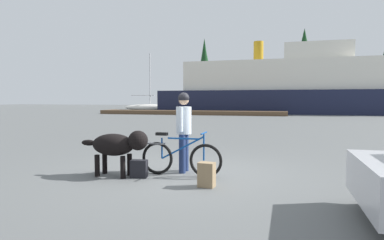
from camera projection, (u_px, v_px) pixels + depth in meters
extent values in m
plane|color=#595B5B|center=(184.00, 174.00, 6.85)|extent=(160.00, 160.00, 0.00)
torus|color=black|center=(206.00, 161.00, 6.49)|extent=(0.66, 0.06, 0.66)
torus|color=black|center=(157.00, 158.00, 6.77)|extent=(0.66, 0.06, 0.66)
cube|color=navy|center=(183.00, 139.00, 6.59)|extent=(0.65, 0.03, 0.03)
cube|color=navy|center=(182.00, 148.00, 6.60)|extent=(0.87, 0.03, 0.49)
cylinder|color=navy|center=(162.00, 148.00, 6.73)|extent=(0.03, 0.03, 0.42)
cylinder|color=navy|center=(204.00, 147.00, 6.48)|extent=(0.03, 0.03, 0.52)
cube|color=black|center=(162.00, 134.00, 6.71)|extent=(0.24, 0.10, 0.06)
cylinder|color=navy|center=(204.00, 133.00, 6.47)|extent=(0.03, 0.44, 0.03)
cube|color=slate|center=(156.00, 144.00, 6.75)|extent=(0.36, 0.14, 0.02)
cylinder|color=navy|center=(185.00, 152.00, 7.08)|extent=(0.14, 0.14, 0.81)
cylinder|color=navy|center=(182.00, 154.00, 6.87)|extent=(0.14, 0.14, 0.81)
cylinder|color=silver|center=(184.00, 120.00, 6.93)|extent=(0.32, 0.32, 0.57)
cylinder|color=silver|center=(187.00, 118.00, 7.14)|extent=(0.09, 0.09, 0.50)
cylinder|color=silver|center=(181.00, 119.00, 6.72)|extent=(0.09, 0.09, 0.50)
sphere|color=tan|center=(184.00, 100.00, 6.91)|extent=(0.22, 0.22, 0.22)
sphere|color=black|center=(184.00, 98.00, 6.90)|extent=(0.24, 0.24, 0.24)
ellipsoid|color=black|center=(113.00, 145.00, 6.59)|extent=(0.88, 0.52, 0.44)
sphere|color=black|center=(138.00, 140.00, 6.44)|extent=(0.39, 0.39, 0.39)
ellipsoid|color=black|center=(89.00, 143.00, 6.75)|extent=(0.32, 0.12, 0.12)
cylinder|color=black|center=(130.00, 165.00, 6.68)|extent=(0.10, 0.10, 0.43)
cylinder|color=black|center=(123.00, 167.00, 6.41)|extent=(0.10, 0.10, 0.43)
cylinder|color=black|center=(105.00, 163.00, 6.83)|extent=(0.10, 0.10, 0.43)
cylinder|color=black|center=(97.00, 166.00, 6.56)|extent=(0.10, 0.10, 0.43)
cube|color=#8C7251|center=(207.00, 175.00, 5.79)|extent=(0.30, 0.23, 0.43)
cube|color=black|center=(139.00, 169.00, 6.49)|extent=(0.34, 0.22, 0.34)
cube|color=brown|center=(191.00, 112.00, 33.97)|extent=(19.15, 2.89, 0.40)
cube|color=#191E38|center=(289.00, 102.00, 37.14)|extent=(28.33, 8.05, 2.51)
cube|color=silver|center=(289.00, 76.00, 36.96)|extent=(22.66, 6.76, 3.20)
cube|color=silver|center=(317.00, 53.00, 36.04)|extent=(6.80, 4.83, 1.80)
cylinder|color=#BF8C19|center=(258.00, 52.00, 37.72)|extent=(1.10, 1.10, 2.40)
ellipsoid|color=silver|center=(150.00, 107.00, 44.81)|extent=(7.49, 2.10, 0.90)
cylinder|color=#B2B2B7|center=(150.00, 79.00, 44.58)|extent=(0.14, 0.14, 6.82)
cylinder|color=#B2B2B7|center=(142.00, 95.00, 45.02)|extent=(3.37, 0.10, 0.10)
cylinder|color=#4C331E|center=(204.00, 102.00, 56.11)|extent=(0.42, 0.42, 2.38)
cone|color=#143819|center=(204.00, 66.00, 55.74)|extent=(2.91, 2.91, 9.39)
cylinder|color=#4C331E|center=(303.00, 101.00, 52.14)|extent=(0.49, 0.49, 2.70)
cone|color=#143819|center=(304.00, 60.00, 51.75)|extent=(4.15, 4.15, 9.89)
cylinder|color=#4C331E|center=(207.00, 101.00, 58.69)|extent=(0.35, 0.35, 2.36)
cone|color=#1E4C28|center=(207.00, 75.00, 58.40)|extent=(3.26, 3.26, 6.95)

